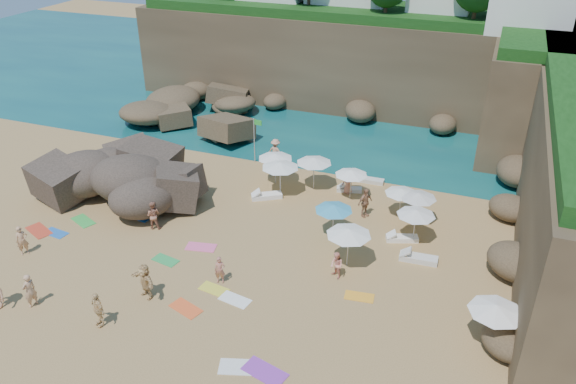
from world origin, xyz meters
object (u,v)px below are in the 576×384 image
(parasol_2, at_px, (402,191))
(person_stand_1, at_px, (153,215))
(person_stand_0, at_px, (22,241))
(parasol_0, at_px, (280,165))
(rock_outcrop, at_px, (135,192))
(person_stand_2, at_px, (276,151))
(person_stand_6, at_px, (29,290))
(person_stand_4, at_px, (348,183))
(lounger_0, at_px, (267,196))
(person_stand_3, at_px, (365,203))
(parasol_1, at_px, (314,160))
(person_stand_5, at_px, (168,162))
(flag_pole, at_px, (255,135))

(parasol_2, height_order, person_stand_1, parasol_2)
(person_stand_0, bearing_deg, parasol_0, -4.41)
(parasol_0, bearing_deg, rock_outcrop, -160.50)
(person_stand_2, bearing_deg, person_stand_6, 83.91)
(parasol_2, relative_size, person_stand_4, 1.32)
(lounger_0, relative_size, person_stand_4, 1.28)
(person_stand_3, bearing_deg, parasol_2, -38.52)
(parasol_2, distance_m, person_stand_0, 21.91)
(person_stand_4, relative_size, person_stand_6, 0.85)
(rock_outcrop, height_order, lounger_0, rock_outcrop)
(parasol_1, bearing_deg, rock_outcrop, -156.29)
(lounger_0, distance_m, person_stand_1, 7.58)
(parasol_2, distance_m, person_stand_3, 2.31)
(parasol_0, height_order, person_stand_3, parasol_0)
(lounger_0, bearing_deg, rock_outcrop, 164.04)
(person_stand_0, xyz_separation_m, person_stand_3, (16.68, 10.63, 0.09))
(person_stand_0, height_order, person_stand_1, person_stand_1)
(parasol_0, height_order, person_stand_4, parasol_0)
(person_stand_2, bearing_deg, person_stand_5, 39.69)
(flag_pole, distance_m, parasol_1, 5.76)
(flag_pole, height_order, parasol_2, flag_pole)
(person_stand_5, bearing_deg, person_stand_4, 1.67)
(lounger_0, xyz_separation_m, person_stand_5, (-8.10, 1.18, 0.57))
(rock_outcrop, bearing_deg, parasol_2, 10.50)
(parasol_1, bearing_deg, person_stand_6, -118.83)
(parasol_0, bearing_deg, person_stand_0, -133.33)
(person_stand_3, xyz_separation_m, person_stand_4, (-1.77, 2.50, -0.18))
(person_stand_5, bearing_deg, rock_outcrop, -101.73)
(rock_outcrop, relative_size, lounger_0, 3.93)
(parasol_1, bearing_deg, parasol_0, -138.83)
(rock_outcrop, xyz_separation_m, person_stand_0, (-1.60, -8.18, 0.87))
(flag_pole, height_order, person_stand_2, flag_pole)
(parasol_2, height_order, person_stand_4, parasol_2)
(person_stand_2, height_order, person_stand_5, person_stand_2)
(person_stand_6, bearing_deg, person_stand_2, 175.93)
(person_stand_3, relative_size, person_stand_5, 1.31)
(parasol_2, bearing_deg, parasol_0, 179.42)
(parasol_0, relative_size, parasol_1, 1.03)
(person_stand_0, bearing_deg, lounger_0, -4.90)
(parasol_1, height_order, person_stand_1, parasol_1)
(flag_pole, xyz_separation_m, person_stand_2, (1.41, 0.36, -1.24))
(rock_outcrop, height_order, person_stand_4, rock_outcrop)
(person_stand_2, bearing_deg, person_stand_3, 156.34)
(person_stand_1, height_order, person_stand_4, person_stand_1)
(flag_pole, distance_m, person_stand_1, 10.79)
(flag_pole, distance_m, parasol_2, 12.08)
(flag_pole, height_order, person_stand_1, flag_pole)
(flag_pole, bearing_deg, parasol_0, -48.61)
(person_stand_6, bearing_deg, person_stand_1, 179.43)
(lounger_0, bearing_deg, person_stand_0, -165.47)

